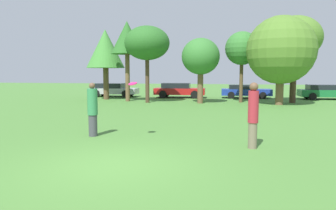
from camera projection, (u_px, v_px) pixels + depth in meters
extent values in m
plane|color=#477A33|center=(115.00, 165.00, 7.55)|extent=(120.00, 120.00, 0.00)
cylinder|color=#3F3F47|center=(93.00, 125.00, 11.01)|extent=(0.30, 0.30, 0.76)
cylinder|color=#337F4C|center=(92.00, 102.00, 10.93)|extent=(0.35, 0.35, 0.92)
sphere|color=brown|center=(92.00, 86.00, 10.87)|extent=(0.21, 0.21, 0.21)
cylinder|color=#726651|center=(253.00, 136.00, 9.20)|extent=(0.26, 0.26, 0.77)
cylinder|color=#A52633|center=(253.00, 107.00, 9.11)|extent=(0.30, 0.30, 0.94)
sphere|color=brown|center=(254.00, 87.00, 9.06)|extent=(0.25, 0.25, 0.25)
cylinder|color=#F21E72|center=(133.00, 84.00, 10.42)|extent=(0.30, 0.29, 0.13)
cylinder|color=brown|center=(106.00, 84.00, 26.75)|extent=(0.46, 0.46, 2.69)
cone|color=#3D7F33|center=(105.00, 49.00, 26.45)|extent=(3.22, 3.22, 3.22)
cylinder|color=brown|center=(128.00, 78.00, 24.90)|extent=(0.35, 0.35, 3.75)
cone|color=#286023|center=(127.00, 38.00, 24.58)|extent=(2.56, 2.56, 2.56)
cylinder|color=#473323|center=(147.00, 79.00, 23.70)|extent=(0.30, 0.30, 3.55)
ellipsoid|color=#286023|center=(147.00, 43.00, 23.43)|extent=(3.39, 3.39, 2.55)
cylinder|color=brown|center=(200.00, 85.00, 23.20)|extent=(0.43, 0.43, 2.69)
ellipsoid|color=#33702D|center=(201.00, 56.00, 22.99)|extent=(2.79, 2.79, 2.67)
cylinder|color=brown|center=(241.00, 80.00, 23.83)|extent=(0.27, 0.27, 3.41)
sphere|color=#33702D|center=(242.00, 48.00, 23.60)|extent=(2.52, 2.52, 2.52)
cylinder|color=brown|center=(280.00, 87.00, 22.02)|extent=(0.54, 0.54, 2.53)
sphere|color=#4C7528|center=(281.00, 50.00, 21.76)|extent=(4.74, 4.74, 4.74)
cylinder|color=#473323|center=(293.00, 78.00, 23.44)|extent=(0.45, 0.45, 3.76)
ellipsoid|color=#4C7528|center=(295.00, 38.00, 23.14)|extent=(3.89, 3.89, 3.23)
cube|color=#B2B2B7|center=(114.00, 91.00, 29.95)|extent=(4.64, 2.08, 0.53)
cube|color=black|center=(110.00, 86.00, 29.95)|extent=(2.58, 1.76, 0.46)
cylinder|color=black|center=(131.00, 93.00, 30.67)|extent=(0.68, 0.22, 0.68)
cylinder|color=black|center=(125.00, 94.00, 28.84)|extent=(0.68, 0.22, 0.68)
cylinder|color=black|center=(103.00, 92.00, 31.10)|extent=(0.68, 0.22, 0.68)
cylinder|color=black|center=(96.00, 94.00, 29.27)|extent=(0.68, 0.22, 0.68)
cube|color=red|center=(180.00, 91.00, 28.67)|extent=(4.67, 2.06, 0.57)
cube|color=black|center=(176.00, 86.00, 28.67)|extent=(2.60, 1.73, 0.47)
cylinder|color=black|center=(196.00, 93.00, 29.38)|extent=(0.71, 0.21, 0.70)
cylinder|color=black|center=(195.00, 95.00, 27.58)|extent=(0.71, 0.21, 0.70)
cylinder|color=black|center=(166.00, 93.00, 29.81)|extent=(0.71, 0.21, 0.70)
cylinder|color=black|center=(163.00, 94.00, 28.01)|extent=(0.71, 0.21, 0.70)
cube|color=#1E389E|center=(246.00, 92.00, 28.14)|extent=(4.43, 1.88, 0.57)
cube|color=black|center=(242.00, 87.00, 28.14)|extent=(2.47, 1.58, 0.38)
cylinder|color=black|center=(260.00, 94.00, 28.77)|extent=(0.62, 0.20, 0.61)
cylinder|color=black|center=(263.00, 96.00, 27.14)|extent=(0.62, 0.20, 0.61)
cylinder|color=black|center=(230.00, 94.00, 29.18)|extent=(0.62, 0.20, 0.61)
cylinder|color=black|center=(231.00, 95.00, 27.55)|extent=(0.62, 0.20, 0.61)
cube|color=#196633|center=(327.00, 93.00, 26.70)|extent=(4.61, 2.03, 0.58)
cube|color=black|center=(323.00, 87.00, 26.70)|extent=(2.57, 1.71, 0.42)
cylinder|color=black|center=(307.00, 95.00, 27.82)|extent=(0.62, 0.22, 0.61)
cylinder|color=black|center=(313.00, 96.00, 26.05)|extent=(0.62, 0.22, 0.61)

